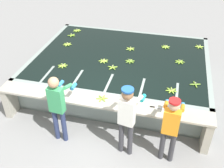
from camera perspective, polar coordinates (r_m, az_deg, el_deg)
The scene contains 22 objects.
ground_plane at distance 6.26m, azimuth -2.94°, elevation -11.08°, with size 80.00×80.00×0.00m, color gray.
wash_tank at distance 7.77m, azimuth 1.88°, elevation 3.16°, with size 4.93×3.79×0.85m.
work_ledge at distance 5.99m, azimuth -2.50°, elevation -5.44°, with size 4.93×0.45×0.85m.
worker_0 at distance 5.64m, azimuth -11.76°, elevation -4.17°, with size 0.44×0.73×1.68m.
worker_1 at distance 5.22m, azimuth 3.33°, elevation -6.75°, with size 0.48×0.74×1.69m.
worker_2 at distance 5.26m, azimuth 12.68°, elevation -8.64°, with size 0.43×0.72×1.58m.
banana_bunch_floating_0 at distance 8.50m, azimuth 18.44°, elevation 7.71°, with size 0.28×0.28×0.08m.
banana_bunch_floating_1 at distance 9.27m, azimuth -7.63°, elevation 11.47°, with size 0.28×0.28×0.08m.
banana_bunch_floating_2 at distance 8.22m, azimuth 11.56°, elevation 7.92°, with size 0.28×0.28×0.08m.
banana_bunch_floating_3 at distance 6.65m, azimuth 17.66°, elevation -0.07°, with size 0.28×0.28×0.08m.
banana_bunch_floating_4 at distance 6.29m, azimuth 12.79°, elevation -1.36°, with size 0.28×0.28×0.08m.
banana_bunch_floating_5 at distance 8.93m, azimuth -8.78°, elevation 10.44°, with size 0.28×0.27×0.08m.
banana_bunch_floating_6 at distance 7.97m, azimuth 4.01°, elevation 7.65°, with size 0.27×0.28×0.08m.
banana_bunch_floating_7 at distance 7.00m, azimuth 0.12°, elevation 3.64°, with size 0.27×0.27×0.08m.
banana_bunch_floating_8 at distance 7.50m, azimuth 14.51°, elevation 4.71°, with size 0.28×0.28×0.08m.
banana_bunch_floating_9 at distance 7.20m, azimuth -10.69°, elevation 3.94°, with size 0.28×0.28×0.08m.
banana_bunch_floating_10 at distance 8.34m, azimuth -9.71°, elevation 8.52°, with size 0.28×0.28×0.08m.
banana_bunch_floating_11 at distance 7.30m, azimuth -1.87°, elevation 5.03°, with size 0.28×0.27×0.08m.
banana_bunch_floating_12 at distance 7.31m, azimuth 3.91°, elevation 4.98°, with size 0.28×0.28×0.08m.
banana_bunch_ledge_0 at distance 5.89m, azimuth -2.18°, elevation -3.14°, with size 0.28×0.28×0.08m.
knife_0 at distance 5.73m, azimuth 9.48°, elevation -5.02°, with size 0.35×0.03×0.02m.
knife_1 at distance 6.23m, azimuth -12.40°, elevation -1.76°, with size 0.35×0.05×0.02m.
Camera 1 is at (1.37, -4.15, 4.48)m, focal length 42.00 mm.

